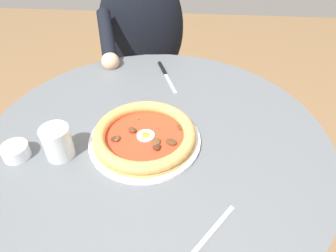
# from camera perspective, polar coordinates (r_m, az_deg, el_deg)

# --- Properties ---
(dining_table) EXTENTS (0.99, 0.99, 0.73)m
(dining_table) POSITION_cam_1_polar(r_m,az_deg,el_deg) (0.95, -2.16, -8.15)
(dining_table) COLOR #565B60
(dining_table) RESTS_ON ground
(pizza_on_plate) EXTENTS (0.31, 0.31, 0.04)m
(pizza_on_plate) POSITION_cam_1_polar(r_m,az_deg,el_deg) (0.82, -4.52, -1.90)
(pizza_on_plate) COLOR white
(pizza_on_plate) RESTS_ON dining_table
(water_glass) EXTENTS (0.07, 0.07, 0.09)m
(water_glass) POSITION_cam_1_polar(r_m,az_deg,el_deg) (0.82, -20.43, -3.29)
(water_glass) COLOR silver
(water_glass) RESTS_ON dining_table
(steak_knife) EXTENTS (0.09, 0.21, 0.01)m
(steak_knife) POSITION_cam_1_polar(r_m,az_deg,el_deg) (1.13, -0.70, 10.34)
(steak_knife) COLOR silver
(steak_knife) RESTS_ON dining_table
(ramekin_capers) EXTENTS (0.07, 0.07, 0.04)m
(ramekin_capers) POSITION_cam_1_polar(r_m,az_deg,el_deg) (0.87, -27.35, -4.27)
(ramekin_capers) COLOR white
(ramekin_capers) RESTS_ON dining_table
(fork_utensil) EXTENTS (0.11, 0.14, 0.00)m
(fork_utensil) POSITION_cam_1_polar(r_m,az_deg,el_deg) (0.66, 8.15, -19.81)
(fork_utensil) COLOR #BCBCC1
(fork_utensil) RESTS_ON dining_table
(diner_person) EXTENTS (0.43, 0.54, 1.22)m
(diner_person) POSITION_cam_1_polar(r_m,az_deg,el_deg) (1.54, -4.70, 11.47)
(diner_person) COLOR #282833
(diner_person) RESTS_ON ground
(cafe_chair_diner) EXTENTS (0.49, 0.49, 0.85)m
(cafe_chair_diner) POSITION_cam_1_polar(r_m,az_deg,el_deg) (1.69, -4.87, 12.75)
(cafe_chair_diner) COLOR beige
(cafe_chair_diner) RESTS_ON ground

